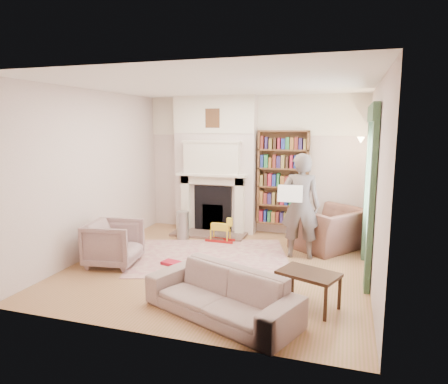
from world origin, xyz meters
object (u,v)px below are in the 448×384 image
(armchair_left, at_px, (114,243))
(rocking_horse, at_px, (220,230))
(bookcase, at_px, (283,178))
(paraffin_heater, at_px, (183,225))
(armchair_reading, at_px, (329,229))
(coffee_table, at_px, (308,290))
(man_reading, at_px, (300,206))
(sofa, at_px, (221,294))

(armchair_left, height_order, rocking_horse, armchair_left)
(bookcase, distance_m, paraffin_heater, 2.20)
(paraffin_heater, height_order, rocking_horse, paraffin_heater)
(armchair_reading, distance_m, coffee_table, 2.49)
(armchair_reading, xyz_separation_m, man_reading, (-0.45, -0.60, 0.51))
(bookcase, relative_size, armchair_left, 2.36)
(armchair_left, bearing_deg, paraffin_heater, -23.61)
(sofa, relative_size, rocking_horse, 3.40)
(armchair_left, xyz_separation_m, sofa, (2.16, -1.15, -0.08))
(sofa, bearing_deg, rocking_horse, 130.71)
(sofa, relative_size, man_reading, 1.06)
(bookcase, height_order, armchair_reading, bookcase)
(bookcase, relative_size, man_reading, 1.05)
(armchair_reading, height_order, armchair_left, armchair_reading)
(armchair_left, bearing_deg, rocking_horse, -44.29)
(bookcase, distance_m, armchair_left, 3.53)
(armchair_left, relative_size, coffee_table, 1.12)
(coffee_table, bearing_deg, rocking_horse, 150.57)
(bookcase, bearing_deg, man_reading, -68.78)
(bookcase, distance_m, coffee_table, 3.44)
(man_reading, bearing_deg, paraffin_heater, -15.60)
(paraffin_heater, relative_size, rocking_horse, 1.00)
(armchair_left, relative_size, paraffin_heater, 1.42)
(coffee_table, xyz_separation_m, paraffin_heater, (-2.65, 2.32, 0.05))
(sofa, distance_m, man_reading, 2.57)
(coffee_table, bearing_deg, armchair_reading, 108.96)
(armchair_reading, height_order, paraffin_heater, armchair_reading)
(armchair_reading, bearing_deg, rocking_horse, -48.64)
(armchair_left, xyz_separation_m, coffee_table, (3.11, -0.62, -0.13))
(armchair_left, bearing_deg, man_reading, -74.06)
(sofa, bearing_deg, paraffin_heater, 143.50)
(sofa, height_order, rocking_horse, sofa)
(man_reading, distance_m, paraffin_heater, 2.44)
(sofa, bearing_deg, armchair_reading, 93.27)
(sofa, distance_m, coffee_table, 1.08)
(armchair_reading, relative_size, man_reading, 0.65)
(armchair_left, bearing_deg, sofa, -126.68)
(coffee_table, xyz_separation_m, rocking_horse, (-1.88, 2.33, 0.02))
(bookcase, relative_size, rocking_horse, 3.36)
(armchair_left, distance_m, sofa, 2.45)
(coffee_table, height_order, paraffin_heater, paraffin_heater)
(rocking_horse, bearing_deg, sofa, -70.66)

